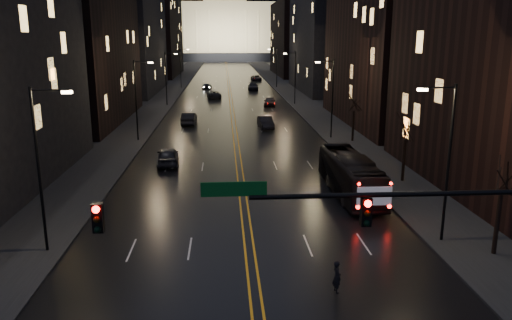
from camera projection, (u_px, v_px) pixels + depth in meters
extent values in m
cube|color=black|center=(228.00, 78.00, 144.09)|extent=(20.00, 320.00, 0.02)
cube|color=black|center=(179.00, 78.00, 143.20)|extent=(8.00, 320.00, 0.16)
cube|color=black|center=(276.00, 77.00, 144.95)|extent=(8.00, 320.00, 0.16)
cube|color=orange|center=(228.00, 78.00, 144.09)|extent=(0.62, 320.00, 0.01)
cube|color=black|center=(73.00, 17.00, 65.79)|extent=(12.00, 30.00, 28.00)
cube|color=black|center=(128.00, 44.00, 103.57)|extent=(12.00, 34.00, 20.00)
cube|color=black|center=(157.00, 35.00, 149.59)|extent=(12.00, 40.00, 24.00)
cube|color=black|center=(328.00, 29.00, 105.48)|extent=(12.00, 34.00, 26.00)
cube|color=black|center=(296.00, 39.00, 152.46)|extent=(12.00, 40.00, 22.00)
cube|color=black|center=(226.00, 56.00, 259.88)|extent=(90.00, 50.00, 4.00)
cube|color=#FFE193|center=(225.00, 28.00, 256.53)|extent=(80.00, 36.00, 24.00)
cylinder|color=black|center=(424.00, 194.00, 17.00)|extent=(12.00, 0.18, 0.18)
cube|color=black|center=(98.00, 218.00, 16.46)|extent=(0.35, 0.30, 1.00)
cube|color=black|center=(366.00, 212.00, 17.02)|extent=(0.35, 0.30, 1.00)
sphere|color=#FF0705|center=(96.00, 210.00, 16.20)|extent=(0.24, 0.24, 0.24)
sphere|color=#FF0705|center=(368.00, 204.00, 16.76)|extent=(0.24, 0.24, 0.24)
cube|color=#053F14|center=(234.00, 189.00, 16.52)|extent=(2.20, 0.06, 0.50)
cylinder|color=black|center=(448.00, 166.00, 27.44)|extent=(0.16, 0.16, 9.00)
cylinder|color=black|center=(439.00, 88.00, 26.35)|extent=(1.80, 0.10, 0.10)
cube|color=#F8CC95|center=(422.00, 90.00, 26.32)|extent=(0.50, 0.25, 0.15)
cylinder|color=black|center=(39.00, 173.00, 26.06)|extent=(0.16, 0.16, 9.00)
cylinder|color=black|center=(48.00, 90.00, 25.09)|extent=(1.80, 0.10, 0.10)
cube|color=#F8CC95|center=(67.00, 92.00, 25.17)|extent=(0.50, 0.25, 0.15)
cylinder|color=black|center=(332.00, 100.00, 56.51)|extent=(0.16, 0.16, 9.00)
cylinder|color=black|center=(326.00, 61.00, 55.42)|extent=(1.80, 0.10, 0.10)
cube|color=#F8CC95|center=(318.00, 62.00, 55.39)|extent=(0.50, 0.25, 0.15)
cylinder|color=black|center=(136.00, 101.00, 55.13)|extent=(0.16, 0.16, 9.00)
cylinder|color=black|center=(142.00, 62.00, 54.16)|extent=(1.80, 0.10, 0.10)
cube|color=#F8CC95|center=(150.00, 63.00, 54.24)|extent=(0.50, 0.25, 0.15)
cylinder|color=black|center=(295.00, 79.00, 85.57)|extent=(0.16, 0.16, 9.00)
cylinder|color=black|center=(290.00, 53.00, 84.49)|extent=(1.80, 0.10, 0.10)
cube|color=#F8CC95|center=(285.00, 54.00, 84.45)|extent=(0.50, 0.25, 0.15)
cylinder|color=black|center=(166.00, 79.00, 84.20)|extent=(0.16, 0.16, 9.00)
cylinder|color=black|center=(170.00, 53.00, 83.22)|extent=(1.80, 0.10, 0.10)
cube|color=#F8CC95|center=(176.00, 54.00, 83.30)|extent=(0.50, 0.25, 0.15)
cylinder|color=black|center=(277.00, 68.00, 114.64)|extent=(0.16, 0.16, 9.00)
cylinder|color=black|center=(273.00, 49.00, 113.55)|extent=(1.80, 0.10, 0.10)
cube|color=#F8CC95|center=(269.00, 49.00, 113.52)|extent=(0.50, 0.25, 0.15)
cylinder|color=black|center=(181.00, 68.00, 113.26)|extent=(0.16, 0.16, 9.00)
cylinder|color=black|center=(184.00, 49.00, 112.29)|extent=(1.80, 0.10, 0.10)
cube|color=#F8CC95|center=(188.00, 49.00, 112.37)|extent=(0.50, 0.25, 0.15)
cylinder|color=black|center=(497.00, 225.00, 26.29)|extent=(0.24, 0.24, 3.50)
cylinder|color=black|center=(404.00, 161.00, 39.85)|extent=(0.24, 0.24, 3.50)
cylinder|color=black|center=(353.00, 127.00, 55.35)|extent=(0.24, 0.24, 3.50)
imported|color=black|center=(350.00, 175.00, 36.85)|extent=(2.67, 10.83, 3.01)
imported|color=black|center=(168.00, 156.00, 45.64)|extent=(2.33, 4.96, 1.64)
imported|color=black|center=(189.00, 119.00, 66.61)|extent=(1.90, 5.00, 1.63)
imported|color=black|center=(214.00, 95.00, 95.25)|extent=(2.93, 5.50, 1.47)
imported|color=black|center=(207.00, 86.00, 111.98)|extent=(2.25, 4.65, 1.31)
imported|color=black|center=(265.00, 122.00, 63.81)|extent=(1.97, 4.84, 1.56)
imported|color=black|center=(270.00, 102.00, 84.28)|extent=(2.48, 4.99, 1.63)
imported|color=black|center=(253.00, 87.00, 109.99)|extent=(2.44, 5.59, 1.60)
imported|color=black|center=(256.00, 78.00, 133.71)|extent=(2.80, 5.45, 1.47)
imported|color=black|center=(337.00, 277.00, 22.73)|extent=(0.47, 0.63, 1.54)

